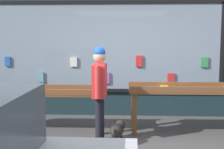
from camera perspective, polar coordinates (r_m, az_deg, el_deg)
name	(u,v)px	position (r m, az deg, el deg)	size (l,w,h in m)	color
shopfront_facade	(118,44)	(7.24, 1.17, 5.54)	(8.76, 0.29, 3.35)	#192D33
display_table_left	(46,96)	(6.24, -12.03, -3.83)	(2.34, 0.64, 0.87)	brown
display_table_right	(190,94)	(6.14, 14.08, -3.50)	(2.35, 0.67, 0.94)	brown
person_browsing	(100,87)	(5.41, -2.28, -2.27)	(0.23, 0.66, 1.67)	black
small_dog	(117,130)	(5.43, 1.00, -10.04)	(0.30, 0.53, 0.40)	black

